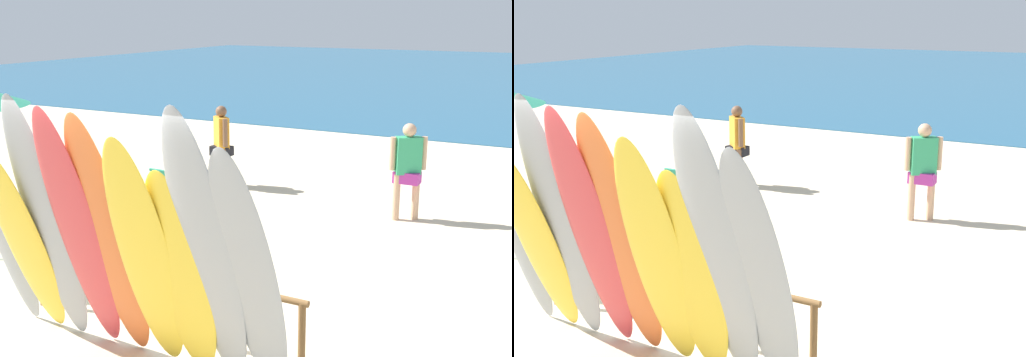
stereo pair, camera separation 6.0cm
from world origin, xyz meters
TOP-DOWN VIEW (x-y plane):
  - ground at (0.00, 14.00)m, footprint 60.00×60.00m
  - surfboard_rack at (0.00, 0.00)m, footprint 3.33×0.07m
  - surfboard_grey_0 at (-1.46, -0.58)m, footprint 0.53×0.71m
  - surfboard_yellow_1 at (-1.06, -0.66)m, footprint 0.53×0.85m
  - surfboard_grey_2 at (-0.73, -0.67)m, footprint 0.53×0.83m
  - surfboard_red_3 at (-0.34, -0.67)m, footprint 0.52×0.91m
  - surfboard_orange_4 at (-0.01, -0.63)m, footprint 0.58×0.83m
  - surfboard_yellow_5 at (0.42, -0.68)m, footprint 0.60×0.91m
  - surfboard_yellow_6 at (0.74, -0.60)m, footprint 0.60×0.68m
  - surfboard_grey_7 at (1.06, -0.69)m, footprint 0.61×0.93m
  - surfboard_grey_8 at (1.44, -0.66)m, footprint 0.61×0.88m
  - beachgoer_near_rack at (1.09, 5.07)m, footprint 0.51×0.38m
  - beachgoer_by_water at (-2.57, 5.49)m, footprint 0.45×0.42m
  - beach_chair_red at (-2.83, 1.51)m, footprint 0.53×0.76m
  - beach_chair_blue at (-2.26, 3.13)m, footprint 0.52×0.68m
  - beach_chair_striped at (-3.81, 2.18)m, footprint 0.54×0.72m

SIDE VIEW (x-z plane):
  - ground at x=0.00m, z-range 0.00..0.00m
  - beach_chair_red at x=-2.83m, z-range 0.03..0.82m
  - beach_chair_striped at x=-3.81m, z-range 0.02..0.84m
  - beach_chair_blue at x=-2.26m, z-range 0.02..0.85m
  - surfboard_rack at x=0.00m, z-range 0.22..0.98m
  - beachgoer_by_water at x=-2.57m, z-range 0.12..1.65m
  - beachgoer_near_rack at x=1.09m, z-range 0.12..1.67m
  - surfboard_yellow_6 at x=0.74m, z-range 0.00..2.03m
  - surfboard_yellow_1 at x=-1.06m, z-range 0.00..2.07m
  - surfboard_grey_0 at x=-1.46m, z-range 0.00..2.28m
  - surfboard_yellow_5 at x=0.42m, z-range 0.00..2.31m
  - surfboard_grey_8 at x=1.44m, z-range 0.00..2.31m
  - surfboard_orange_4 at x=-0.01m, z-range 0.00..2.45m
  - surfboard_red_3 at x=-0.34m, z-range 0.00..2.50m
  - surfboard_grey_2 at x=-0.73m, z-range 0.00..2.57m
  - surfboard_grey_7 at x=1.06m, z-range 0.00..2.59m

